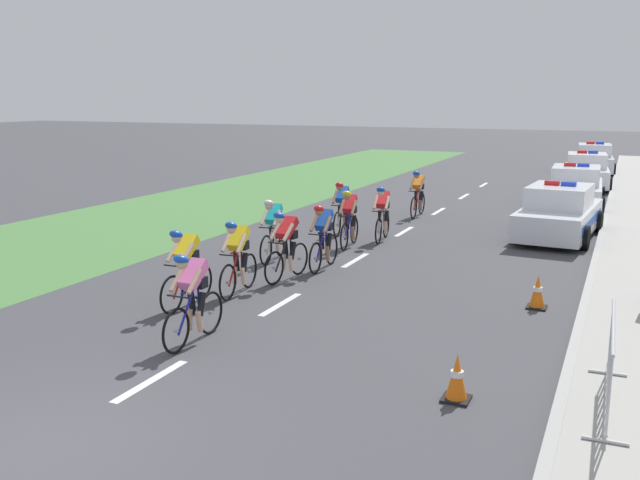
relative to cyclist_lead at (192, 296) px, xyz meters
The scene contains 21 objects.
ground_plane 3.80m from the cyclist_lead, 85.30° to the right, with size 160.00×160.00×0.00m, color #424247.
kerb_edge 11.76m from the cyclist_lead, 61.29° to the left, with size 0.16×60.00×0.13m, color #9E9E99.
grass_verge 12.97m from the cyclist_lead, 127.35° to the left, with size 7.00×60.00×0.01m, color #4C7F42.
lane_markings_centre 8.52m from the cyclist_lead, 87.94° to the left, with size 0.14×29.60×0.01m.
cyclist_lead is the anchor object (origin of this frame).
cyclist_second 2.04m from the cyclist_lead, 127.34° to the left, with size 0.42×1.72×1.56m.
cyclist_third 2.88m from the cyclist_lead, 105.93° to the left, with size 0.44×1.72×1.56m.
cyclist_fourth 4.18m from the cyclist_lead, 95.57° to the left, with size 0.45×1.72×1.56m.
cyclist_fifth 5.81m from the cyclist_lead, 104.76° to the left, with size 0.45×1.72×1.56m.
cyclist_sixth 5.34m from the cyclist_lead, 90.55° to the left, with size 0.42×1.72×1.56m.
cyclist_seventh 7.85m from the cyclist_lead, 92.90° to the left, with size 0.45×1.72×1.56m.
cyclist_eighth 8.92m from the cyclist_lead, 89.07° to the left, with size 0.45×1.72×1.56m.
cyclist_ninth 9.49m from the cyclist_lead, 97.55° to the left, with size 0.45×1.72×1.56m.
cyclist_tenth 13.16m from the cyclist_lead, 90.32° to the left, with size 0.42×1.72×1.56m.
police_car_nearest 12.24m from the cyclist_lead, 68.40° to the left, with size 2.25×4.52×1.59m.
police_car_second 17.77m from the cyclist_lead, 75.31° to the left, with size 2.13×4.46×1.59m.
police_car_third 23.80m from the cyclist_lead, 79.08° to the left, with size 2.25×4.52×1.59m.
police_car_furthest 30.09m from the cyclist_lead, 81.39° to the left, with size 2.23×4.51×1.59m.
crowd_barrier_front 6.17m from the cyclist_lead, ahead, with size 0.55×2.32×1.07m.
traffic_cone_near 4.41m from the cyclist_lead, ahead, with size 0.36×0.36×0.64m.
traffic_cone_mid 6.41m from the cyclist_lead, 41.10° to the left, with size 0.36×0.36×0.64m.
Camera 1 is at (5.88, -5.29, 3.92)m, focal length 39.39 mm.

